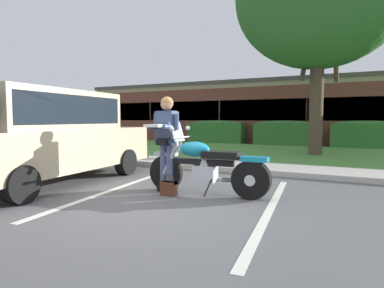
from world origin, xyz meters
name	(u,v)px	position (x,y,z in m)	size (l,w,h in m)	color
ground_plane	(170,200)	(0.00, 0.00, 0.00)	(140.00, 140.00, 0.00)	#565659
curb_strip	(237,170)	(0.00, 3.12, 0.06)	(60.00, 0.20, 0.12)	#B7B2A8
concrete_walk	(248,167)	(0.00, 3.97, 0.04)	(60.00, 1.50, 0.08)	#B7B2A8
grass_lawn	(283,153)	(0.00, 8.20, 0.03)	(60.00, 6.96, 0.06)	#518E3D
stall_stripe_0	(114,189)	(-1.35, 0.20, 0.00)	(0.12, 4.40, 0.01)	silver
stall_stripe_1	(270,209)	(1.57, 0.20, 0.00)	(0.12, 4.40, 0.01)	silver
motorcycle	(210,167)	(0.42, 0.63, 0.49)	(2.24, 0.82, 1.26)	black
rider_person	(166,136)	(-0.42, 0.55, 1.01)	(0.53, 0.60, 1.70)	black
handbag	(169,187)	(-0.18, 0.25, 0.14)	(0.28, 0.13, 0.36)	#562D19
parked_suv_adjacent	(46,136)	(-2.94, 0.04, 0.96)	(2.36, 4.99, 1.86)	tan
hedge_left	(216,131)	(-4.36, 11.94, 0.65)	(3.04, 0.90, 1.24)	#336B2D
hedge_center_left	(283,133)	(-0.82, 11.94, 0.65)	(2.76, 0.90, 1.24)	#336B2D
hedge_center_right	(365,134)	(2.72, 11.94, 0.65)	(2.75, 0.90, 1.24)	#336B2D
brick_building	(319,112)	(0.16, 17.15, 1.72)	(27.29, 9.42, 3.43)	brown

